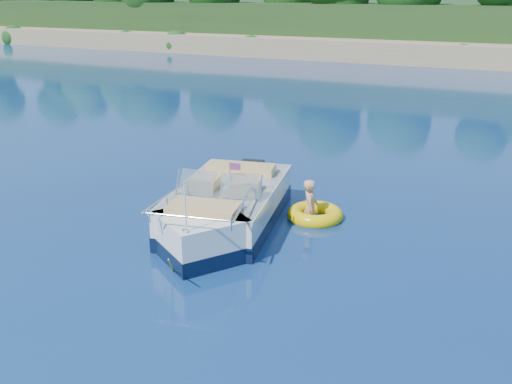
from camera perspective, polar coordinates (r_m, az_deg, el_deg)
ground at (r=10.59m, az=-14.98°, el=-8.59°), size 160.00×160.00×0.00m
shoreline at (r=70.99m, az=22.46°, el=14.79°), size 170.00×59.00×6.00m
motorboat at (r=12.29m, az=-3.27°, el=-2.02°), size 2.89×5.73×1.94m
tow_tube at (r=12.98m, az=5.92°, el=-2.26°), size 1.29×1.29×0.34m
boy at (r=13.02m, az=5.42°, el=-2.60°), size 0.59×0.83×1.50m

